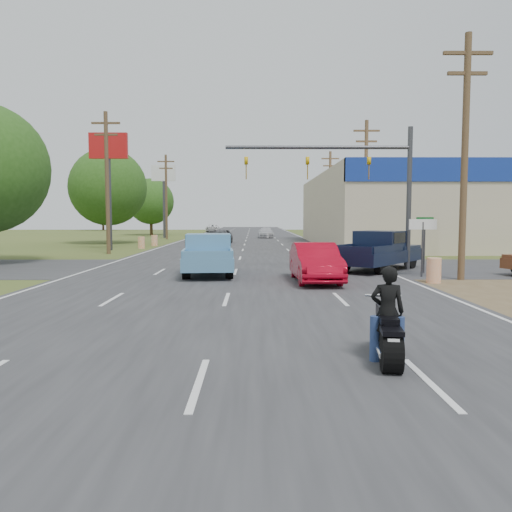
{
  "coord_description": "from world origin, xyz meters",
  "views": [
    {
      "loc": [
        0.85,
        -7.58,
        2.59
      ],
      "look_at": [
        0.94,
        9.14,
        1.3
      ],
      "focal_mm": 35.0,
      "sensor_mm": 36.0,
      "label": 1
    }
  ],
  "objects_px": {
    "motorcycle": "(387,336)",
    "distant_car_silver": "(266,233)",
    "blue_pickup": "(208,254)",
    "navy_pickup": "(380,250)",
    "distant_car_white": "(213,228)",
    "red_convertible": "(315,263)",
    "rider": "(387,317)",
    "distant_car_grey": "(222,236)"
  },
  "relations": [
    {
      "from": "blue_pickup",
      "to": "motorcycle",
      "type": "bearing_deg",
      "value": -76.69
    },
    {
      "from": "motorcycle",
      "to": "distant_car_silver",
      "type": "height_order",
      "value": "distant_car_silver"
    },
    {
      "from": "red_convertible",
      "to": "distant_car_silver",
      "type": "height_order",
      "value": "red_convertible"
    },
    {
      "from": "blue_pickup",
      "to": "navy_pickup",
      "type": "distance_m",
      "value": 8.48
    },
    {
      "from": "rider",
      "to": "navy_pickup",
      "type": "xyz_separation_m",
      "value": [
        3.85,
        15.76,
        0.16
      ]
    },
    {
      "from": "distant_car_silver",
      "to": "distant_car_white",
      "type": "bearing_deg",
      "value": 109.53
    },
    {
      "from": "motorcycle",
      "to": "distant_car_grey",
      "type": "height_order",
      "value": "distant_car_grey"
    },
    {
      "from": "distant_car_grey",
      "to": "distant_car_white",
      "type": "relative_size",
      "value": 0.86
    },
    {
      "from": "rider",
      "to": "distant_car_grey",
      "type": "height_order",
      "value": "rider"
    },
    {
      "from": "red_convertible",
      "to": "distant_car_grey",
      "type": "bearing_deg",
      "value": 98.96
    },
    {
      "from": "rider",
      "to": "blue_pickup",
      "type": "bearing_deg",
      "value": -64.19
    },
    {
      "from": "distant_car_grey",
      "to": "blue_pickup",
      "type": "bearing_deg",
      "value": -79.92
    },
    {
      "from": "red_convertible",
      "to": "blue_pickup",
      "type": "relative_size",
      "value": 0.83
    },
    {
      "from": "red_convertible",
      "to": "distant_car_white",
      "type": "bearing_deg",
      "value": 96.36
    },
    {
      "from": "red_convertible",
      "to": "navy_pickup",
      "type": "distance_m",
      "value": 5.93
    },
    {
      "from": "red_convertible",
      "to": "blue_pickup",
      "type": "xyz_separation_m",
      "value": [
        -4.54,
        2.78,
        0.16
      ]
    },
    {
      "from": "rider",
      "to": "blue_pickup",
      "type": "xyz_separation_m",
      "value": [
        -4.44,
        13.95,
        0.12
      ]
    },
    {
      "from": "navy_pickup",
      "to": "distant_car_silver",
      "type": "distance_m",
      "value": 39.61
    },
    {
      "from": "red_convertible",
      "to": "motorcycle",
      "type": "height_order",
      "value": "red_convertible"
    },
    {
      "from": "navy_pickup",
      "to": "distant_car_grey",
      "type": "xyz_separation_m",
      "value": [
        -9.4,
        25.46,
        -0.25
      ]
    },
    {
      "from": "motorcycle",
      "to": "distant_car_grey",
      "type": "distance_m",
      "value": 41.65
    },
    {
      "from": "red_convertible",
      "to": "distant_car_silver",
      "type": "distance_m",
      "value": 43.94
    },
    {
      "from": "motorcycle",
      "to": "distant_car_white",
      "type": "bearing_deg",
      "value": 105.0
    },
    {
      "from": "distant_car_white",
      "to": "navy_pickup",
      "type": "bearing_deg",
      "value": 100.85
    },
    {
      "from": "blue_pickup",
      "to": "distant_car_grey",
      "type": "xyz_separation_m",
      "value": [
        -1.12,
        27.27,
        -0.21
      ]
    },
    {
      "from": "navy_pickup",
      "to": "distant_car_grey",
      "type": "bearing_deg",
      "value": 149.0
    },
    {
      "from": "motorcycle",
      "to": "navy_pickup",
      "type": "height_order",
      "value": "navy_pickup"
    },
    {
      "from": "motorcycle",
      "to": "distant_car_grey",
      "type": "bearing_deg",
      "value": 105.8
    },
    {
      "from": "navy_pickup",
      "to": "distant_car_silver",
      "type": "height_order",
      "value": "navy_pickup"
    },
    {
      "from": "blue_pickup",
      "to": "distant_car_grey",
      "type": "bearing_deg",
      "value": 88.09
    },
    {
      "from": "navy_pickup",
      "to": "distant_car_grey",
      "type": "distance_m",
      "value": 27.15
    },
    {
      "from": "distant_car_grey",
      "to": "rider",
      "type": "bearing_deg",
      "value": -74.59
    },
    {
      "from": "blue_pickup",
      "to": "distant_car_white",
      "type": "distance_m",
      "value": 65.52
    },
    {
      "from": "distant_car_silver",
      "to": "distant_car_white",
      "type": "relative_size",
      "value": 0.92
    },
    {
      "from": "distant_car_silver",
      "to": "rider",
      "type": "bearing_deg",
      "value": -89.54
    },
    {
      "from": "red_convertible",
      "to": "distant_car_grey",
      "type": "relative_size",
      "value": 1.12
    },
    {
      "from": "red_convertible",
      "to": "navy_pickup",
      "type": "relative_size",
      "value": 0.8
    },
    {
      "from": "blue_pickup",
      "to": "distant_car_silver",
      "type": "relative_size",
      "value": 1.26
    },
    {
      "from": "blue_pickup",
      "to": "distant_car_silver",
      "type": "xyz_separation_m",
      "value": [
        3.65,
        41.15,
        -0.27
      ]
    },
    {
      "from": "navy_pickup",
      "to": "distant_car_grey",
      "type": "relative_size",
      "value": 1.4
    },
    {
      "from": "red_convertible",
      "to": "motorcycle",
      "type": "bearing_deg",
      "value": -92.27
    },
    {
      "from": "red_convertible",
      "to": "blue_pickup",
      "type": "height_order",
      "value": "blue_pickup"
    }
  ]
}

